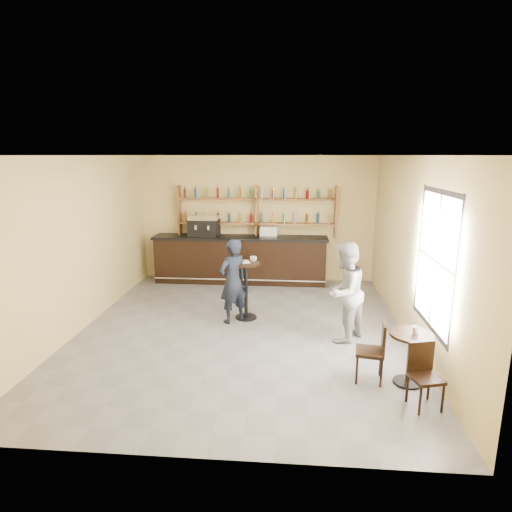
# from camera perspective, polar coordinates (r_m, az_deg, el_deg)

# --- Properties ---
(floor) EXTENTS (7.00, 7.00, 0.00)m
(floor) POSITION_cam_1_polar(r_m,az_deg,el_deg) (8.14, -1.90, -9.87)
(floor) COLOR slate
(floor) RESTS_ON ground
(ceiling) EXTENTS (7.00, 7.00, 0.00)m
(ceiling) POSITION_cam_1_polar(r_m,az_deg,el_deg) (7.49, -2.09, 13.27)
(ceiling) COLOR white
(ceiling) RESTS_ON wall_back
(wall_back) EXTENTS (7.00, 0.00, 7.00)m
(wall_back) POSITION_cam_1_polar(r_m,az_deg,el_deg) (11.09, 0.12, 4.98)
(wall_back) COLOR #E5CA82
(wall_back) RESTS_ON floor
(wall_front) EXTENTS (7.00, 0.00, 7.00)m
(wall_front) POSITION_cam_1_polar(r_m,az_deg,el_deg) (4.34, -7.43, -8.50)
(wall_front) COLOR #E5CA82
(wall_front) RESTS_ON floor
(wall_left) EXTENTS (0.00, 7.00, 7.00)m
(wall_left) POSITION_cam_1_polar(r_m,az_deg,el_deg) (8.54, -22.41, 1.46)
(wall_left) COLOR #E5CA82
(wall_left) RESTS_ON floor
(wall_right) EXTENTS (0.00, 7.00, 7.00)m
(wall_right) POSITION_cam_1_polar(r_m,az_deg,el_deg) (7.90, 20.19, 0.75)
(wall_right) COLOR #E5CA82
(wall_right) RESTS_ON floor
(window_pane) EXTENTS (0.00, 2.00, 2.00)m
(window_pane) POSITION_cam_1_polar(r_m,az_deg,el_deg) (6.75, 22.82, -0.62)
(window_pane) COLOR white
(window_pane) RESTS_ON wall_right
(window_frame) EXTENTS (0.04, 1.70, 2.10)m
(window_frame) POSITION_cam_1_polar(r_m,az_deg,el_deg) (6.75, 22.78, -0.62)
(window_frame) COLOR black
(window_frame) RESTS_ON wall_right
(shelf_unit) EXTENTS (4.00, 0.26, 1.40)m
(shelf_unit) POSITION_cam_1_polar(r_m,az_deg,el_deg) (10.93, 0.07, 5.98)
(shelf_unit) COLOR brown
(shelf_unit) RESTS_ON wall_back
(liquor_bottles) EXTENTS (3.68, 0.10, 1.00)m
(liquor_bottles) POSITION_cam_1_polar(r_m,az_deg,el_deg) (10.91, 0.07, 6.86)
(liquor_bottles) COLOR #8C5919
(liquor_bottles) RESTS_ON shelf_unit
(bar_counter) EXTENTS (4.42, 0.86, 1.20)m
(bar_counter) POSITION_cam_1_polar(r_m,az_deg,el_deg) (10.98, -2.11, -0.44)
(bar_counter) COLOR black
(bar_counter) RESTS_ON floor
(espresso_machine) EXTENTS (0.78, 0.54, 0.53)m
(espresso_machine) POSITION_cam_1_polar(r_m,az_deg,el_deg) (10.95, -6.95, 4.05)
(espresso_machine) COLOR black
(espresso_machine) RESTS_ON bar_counter
(pastry_case) EXTENTS (0.47, 0.39, 0.27)m
(pastry_case) POSITION_cam_1_polar(r_m,az_deg,el_deg) (10.76, 1.70, 3.27)
(pastry_case) COLOR silver
(pastry_case) RESTS_ON bar_counter
(pedestal_table) EXTENTS (0.58, 0.58, 1.15)m
(pedestal_table) POSITION_cam_1_polar(r_m,az_deg,el_deg) (8.53, -1.34, -4.64)
(pedestal_table) COLOR black
(pedestal_table) RESTS_ON floor
(napkin) EXTENTS (0.20, 0.20, 0.00)m
(napkin) POSITION_cam_1_polar(r_m,az_deg,el_deg) (8.37, -1.37, -0.87)
(napkin) COLOR white
(napkin) RESTS_ON pedestal_table
(donut) EXTENTS (0.11, 0.11, 0.04)m
(donut) POSITION_cam_1_polar(r_m,az_deg,el_deg) (8.35, -1.31, -0.75)
(donut) COLOR #D6964E
(donut) RESTS_ON napkin
(cup_pedestal) EXTENTS (0.15, 0.15, 0.10)m
(cup_pedestal) POSITION_cam_1_polar(r_m,az_deg,el_deg) (8.44, -0.35, -0.39)
(cup_pedestal) COLOR white
(cup_pedestal) RESTS_ON pedestal_table
(man_main) EXTENTS (0.72, 0.70, 1.66)m
(man_main) POSITION_cam_1_polar(r_m,az_deg,el_deg) (8.27, -3.11, -3.39)
(man_main) COLOR black
(man_main) RESTS_ON floor
(cafe_table) EXTENTS (0.70, 0.70, 0.77)m
(cafe_table) POSITION_cam_1_polar(r_m,az_deg,el_deg) (6.62, 19.78, -12.74)
(cafe_table) COLOR black
(cafe_table) RESTS_ON floor
(cup_cafe) EXTENTS (0.14, 0.14, 0.10)m
(cup_cafe) POSITION_cam_1_polar(r_m,az_deg,el_deg) (6.46, 20.52, -9.22)
(cup_cafe) COLOR white
(cup_cafe) RESTS_ON cafe_table
(chair_west) EXTENTS (0.45, 0.45, 0.91)m
(chair_west) POSITION_cam_1_polar(r_m,az_deg,el_deg) (6.51, 14.94, -12.14)
(chair_west) COLOR black
(chair_west) RESTS_ON floor
(chair_south) EXTENTS (0.45, 0.45, 0.85)m
(chair_south) POSITION_cam_1_polar(r_m,az_deg,el_deg) (6.10, 21.74, -14.80)
(chair_south) COLOR black
(chair_south) RESTS_ON floor
(patron_second) EXTENTS (1.05, 1.09, 1.77)m
(patron_second) POSITION_cam_1_polar(r_m,az_deg,el_deg) (7.60, 11.70, -4.76)
(patron_second) COLOR #9A999E
(patron_second) RESTS_ON floor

